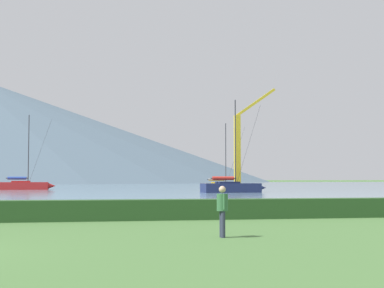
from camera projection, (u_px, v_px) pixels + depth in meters
name	position (u px, v px, depth m)	size (l,w,h in m)	color
harbor_water	(59.00, 186.00, 148.56)	(320.00, 246.00, 0.00)	slate
sailboat_slip_0	(25.00, 185.00, 96.37)	(9.09, 2.76, 12.39)	red
sailboat_slip_4	(232.00, 187.00, 77.34)	(9.09, 3.43, 12.35)	navy
sailboat_slip_7	(223.00, 186.00, 94.25)	(7.95, 2.38, 10.78)	gold
person_standing_walker	(222.00, 207.00, 18.77)	(0.36, 0.57, 1.65)	#2D3347
dock_crane	(239.00, 158.00, 82.73)	(6.68, 2.00, 14.85)	#333338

